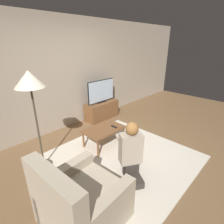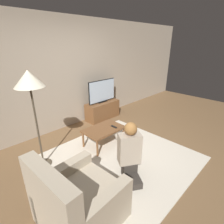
{
  "view_description": "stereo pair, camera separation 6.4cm",
  "coord_description": "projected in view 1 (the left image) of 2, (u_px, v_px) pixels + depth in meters",
  "views": [
    {
      "loc": [
        -2.13,
        -1.76,
        2.04
      ],
      "look_at": [
        0.34,
        0.63,
        0.65
      ],
      "focal_mm": 28.0,
      "sensor_mm": 36.0,
      "label": 1
    },
    {
      "loc": [
        -2.08,
        -1.81,
        2.04
      ],
      "look_at": [
        0.34,
        0.63,
        0.65
      ],
      "focal_mm": 28.0,
      "sensor_mm": 36.0,
      "label": 2
    }
  ],
  "objects": [
    {
      "name": "coffee_table",
      "position": [
        104.0,
        130.0,
        3.59
      ],
      "size": [
        0.81,
        0.52,
        0.38
      ],
      "color": "brown",
      "rests_on": "ground_plane"
    },
    {
      "name": "remote",
      "position": [
        114.0,
        127.0,
        3.63
      ],
      "size": [
        0.04,
        0.15,
        0.02
      ],
      "color": "black",
      "rests_on": "coffee_table"
    },
    {
      "name": "rug",
      "position": [
        123.0,
        157.0,
        3.31
      ],
      "size": [
        2.32,
        2.39,
        0.02
      ],
      "color": "beige",
      "rests_on": "ground_plane"
    },
    {
      "name": "person_kneeling",
      "position": [
        131.0,
        150.0,
        2.69
      ],
      "size": [
        0.61,
        0.77,
        0.94
      ],
      "rotation": [
        0.0,
        0.0,
        2.59
      ],
      "color": "#332D28",
      "rests_on": "rug"
    },
    {
      "name": "armchair",
      "position": [
        81.0,
        202.0,
        2.03
      ],
      "size": [
        0.9,
        0.9,
        0.93
      ],
      "rotation": [
        0.0,
        0.0,
        1.62
      ],
      "color": "#B7A88E",
      "rests_on": "ground_plane"
    },
    {
      "name": "ground_plane",
      "position": [
        123.0,
        157.0,
        3.32
      ],
      "size": [
        10.0,
        10.0,
        0.0
      ],
      "primitive_type": "plane",
      "color": "brown"
    },
    {
      "name": "wall_back",
      "position": [
        62.0,
        76.0,
        4.07
      ],
      "size": [
        10.0,
        0.06,
        2.6
      ],
      "color": "tan",
      "rests_on": "ground_plane"
    },
    {
      "name": "floor_lamp",
      "position": [
        30.0,
        85.0,
        2.55
      ],
      "size": [
        0.44,
        0.44,
        1.66
      ],
      "color": "#4C4233",
      "rests_on": "ground_plane"
    },
    {
      "name": "tv_stand",
      "position": [
        102.0,
        110.0,
        4.92
      ],
      "size": [
        0.98,
        0.39,
        0.48
      ],
      "color": "brown",
      "rests_on": "ground_plane"
    },
    {
      "name": "tv",
      "position": [
        101.0,
        91.0,
        4.71
      ],
      "size": [
        0.89,
        0.08,
        0.61
      ],
      "color": "black",
      "rests_on": "tv_stand"
    }
  ]
}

